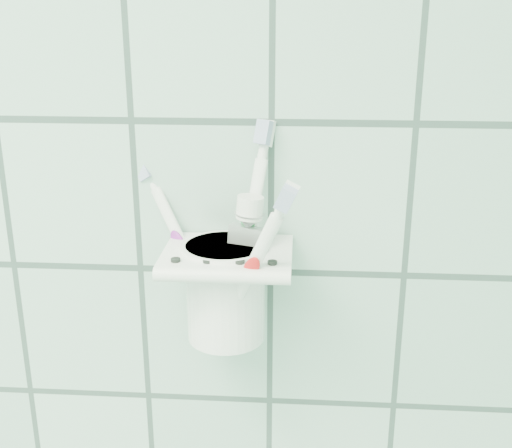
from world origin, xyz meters
TOP-DOWN VIEW (x-y plane):
  - holder_bracket at (0.64, 1.15)m, footprint 0.12×0.10m
  - cup at (0.64, 1.16)m, footprint 0.08×0.08m
  - toothbrush_pink at (0.63, 1.15)m, footprint 0.09×0.07m
  - toothbrush_blue at (0.64, 1.14)m, footprint 0.04×0.06m
  - toothbrush_orange at (0.63, 1.14)m, footprint 0.07×0.06m
  - toothpaste_tube at (0.65, 1.16)m, footprint 0.05×0.04m

SIDE VIEW (x-z plane):
  - cup at x=0.64m, z-range 1.20..1.30m
  - holder_bracket at x=0.64m, z-range 1.27..1.30m
  - toothpaste_tube at x=0.65m, z-range 1.22..1.35m
  - toothbrush_orange at x=0.63m, z-range 1.21..1.40m
  - toothbrush_pink at x=0.63m, z-range 1.21..1.39m
  - toothbrush_blue at x=0.64m, z-range 1.21..1.41m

